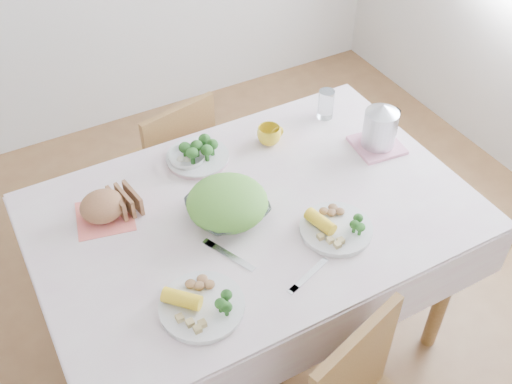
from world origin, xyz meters
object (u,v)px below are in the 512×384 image
dinner_plate_right (336,229)px  dining_table (254,280)px  salad_bowl (228,209)px  yellow_mug (269,135)px  electric_kettle (381,122)px  chair_far (163,156)px  dinner_plate_left (202,306)px

dinner_plate_right → dining_table: bearing=130.6°
salad_bowl → yellow_mug: size_ratio=2.76×
dining_table → electric_kettle: electric_kettle is taller
chair_far → dinner_plate_right: 1.07m
dinner_plate_left → electric_kettle: bearing=21.8°
dinner_plate_left → yellow_mug: bearing=46.3°
dinner_plate_right → electric_kettle: electric_kettle is taller
chair_far → dinner_plate_left: bearing=63.5°
dining_table → salad_bowl: 0.43m
dining_table → dinner_plate_right: (0.19, -0.22, 0.40)m
dining_table → electric_kettle: (0.59, 0.08, 0.51)m
dining_table → chair_far: chair_far is taller
salad_bowl → dinner_plate_right: bearing=-39.9°
yellow_mug → chair_far: bearing=121.3°
chair_far → dinner_plate_right: size_ratio=3.33×
yellow_mug → electric_kettle: electric_kettle is taller
dinner_plate_right → yellow_mug: (0.04, 0.52, 0.03)m
salad_bowl → dinner_plate_left: (-0.24, -0.31, -0.02)m
salad_bowl → dinner_plate_right: salad_bowl is taller
salad_bowl → dinner_plate_left: salad_bowl is taller
dining_table → chair_far: size_ratio=1.70×
electric_kettle → dinner_plate_left: bearing=-162.3°
dinner_plate_left → electric_kettle: electric_kettle is taller
chair_far → yellow_mug: chair_far is taller
dining_table → salad_bowl: size_ratio=5.37×
dining_table → dinner_plate_left: dinner_plate_left is taller
chair_far → dinner_plate_left: size_ratio=3.19×
yellow_mug → dinner_plate_left: bearing=-133.7°
chair_far → dinner_plate_right: (0.25, -1.00, 0.31)m
dining_table → dinner_plate_right: bearing=-49.4°
dinner_plate_left → chair_far: bearing=75.3°
dining_table → yellow_mug: bearing=52.3°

